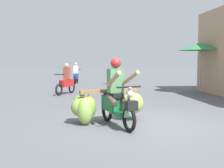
% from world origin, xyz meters
% --- Properties ---
extents(ground_plane, '(120.00, 120.00, 0.00)m').
position_xyz_m(ground_plane, '(0.00, 0.00, 0.00)').
color(ground_plane, '#56595E').
extents(motorbike_main_loaded, '(1.93, 1.91, 1.58)m').
position_xyz_m(motorbike_main_loaded, '(-0.77, 0.21, 0.49)').
color(motorbike_main_loaded, black).
rests_on(motorbike_main_loaded, ground).
extents(motorbike_distant_ahead_left, '(0.90, 1.46, 1.40)m').
position_xyz_m(motorbike_distant_ahead_left, '(-2.06, 6.52, 0.57)').
color(motorbike_distant_ahead_left, black).
rests_on(motorbike_distant_ahead_left, ground).
extents(motorbike_distant_ahead_right, '(0.56, 1.61, 1.40)m').
position_xyz_m(motorbike_distant_ahead_right, '(0.75, 11.51, 0.57)').
color(motorbike_distant_ahead_right, black).
rests_on(motorbike_distant_ahead_right, ground).
extents(motorbike_distant_far_ahead, '(0.50, 1.62, 1.40)m').
position_xyz_m(motorbike_distant_far_ahead, '(-1.67, 12.52, 0.57)').
color(motorbike_distant_far_ahead, black).
rests_on(motorbike_distant_far_ahead, ground).
extents(market_umbrella_near_shop, '(2.01, 2.01, 2.38)m').
position_xyz_m(market_umbrella_near_shop, '(4.16, 6.24, 2.18)').
color(market_umbrella_near_shop, '#99999E').
rests_on(market_umbrella_near_shop, ground).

